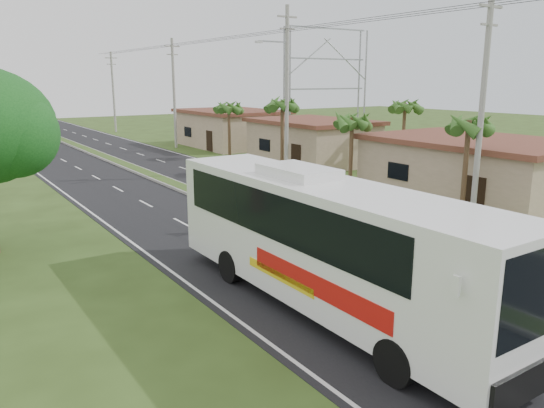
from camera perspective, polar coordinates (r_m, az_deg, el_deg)
ground at (r=20.67m, az=11.19°, el=-6.70°), size 180.00×180.00×0.00m
road_asphalt at (r=37.05m, az=-11.09°, el=2.19°), size 14.00×160.00×0.02m
median_strip at (r=37.03m, az=-11.09°, el=2.34°), size 1.20×160.00×0.18m
lane_edge_left at (r=35.09m, az=-21.21°, el=0.91°), size 0.12×160.00×0.01m
lane_edge_right at (r=40.05m, az=-2.22°, el=3.24°), size 0.12×160.00×0.01m
shop_near at (r=34.50m, az=20.93°, el=3.74°), size 8.60×12.60×3.52m
shop_mid at (r=45.54m, az=4.33°, el=6.79°), size 7.60×10.60×3.67m
shop_far at (r=57.16m, az=-4.42°, el=8.17°), size 8.60×11.60×3.82m
palm_verge_a at (r=28.38m, az=20.41°, el=7.95°), size 2.40×2.40×5.45m
palm_verge_b at (r=34.73m, az=8.61°, el=8.81°), size 2.40×2.40×5.05m
palm_verge_c at (r=39.79m, az=1.11°, el=10.61°), size 2.40×2.40×5.85m
palm_verge_d at (r=47.72m, az=-4.67°, el=10.32°), size 2.40×2.40×5.25m
palm_behind_shop at (r=42.54m, az=14.12°, el=10.13°), size 2.40×2.40×5.65m
utility_pole_a at (r=27.34m, az=21.65°, el=9.64°), size 1.60×0.28×11.00m
utility_pole_b at (r=38.75m, az=1.57°, el=12.21°), size 3.20×0.28×12.00m
utility_pole_c at (r=56.30m, az=-10.50°, el=11.74°), size 1.60×0.28×11.00m
utility_pole_d at (r=75.07m, az=-16.71°, el=11.55°), size 1.60×0.28×10.50m
billboard_lattice at (r=56.50m, az=5.87°, el=13.06°), size 10.18×1.18×12.07m
coach_bus_main at (r=16.12m, az=5.45°, el=-3.38°), size 2.88×13.34×4.31m
coach_bus_far at (r=68.85m, az=-26.03°, el=7.77°), size 3.35×11.99×3.45m
motorcyclist at (r=22.55m, az=3.72°, el=-2.40°), size 1.68×0.48×2.38m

